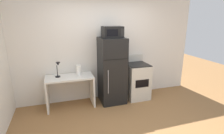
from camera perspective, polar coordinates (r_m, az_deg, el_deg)
ground_plane at (r=3.55m, az=4.75°, el=-20.16°), size 12.00×12.00×0.00m
wall_back_white at (r=4.55m, az=-3.09°, el=5.95°), size 5.00×0.10×2.60m
desk at (r=4.30m, az=-13.35°, el=-5.92°), size 1.09×0.54×0.75m
desk_lamp at (r=4.17m, az=-17.01°, el=-0.00°), size 0.14×0.12×0.35m
paper_towel_roll at (r=4.24m, az=-10.72°, el=-1.01°), size 0.11×0.11×0.24m
refrigerator at (r=4.35m, az=0.01°, el=-1.19°), size 0.60×0.64×1.61m
microwave at (r=4.15m, az=0.10°, el=11.18°), size 0.46×0.35×0.26m
oven_range at (r=4.71m, az=7.97°, el=-4.35°), size 0.56×0.61×1.10m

